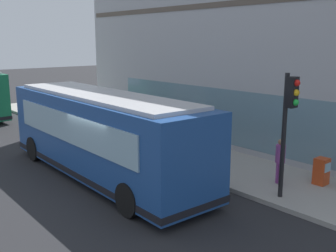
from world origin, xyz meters
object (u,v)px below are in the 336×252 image
city_bus_nearside (102,135)px  traffic_light_near_corner (289,112)px  pedestrian_near_hydrant (280,159)px  pedestrian_walking_along_curb (160,119)px  pedestrian_by_light_pole (150,124)px  fire_hydrant (218,151)px  newspaper_vending_box (321,171)px

city_bus_nearside → traffic_light_near_corner: (2.94, -5.65, 1.25)m
pedestrian_near_hydrant → city_bus_nearside: bearing=128.5°
pedestrian_walking_along_curb → pedestrian_by_light_pole: bearing=-148.8°
pedestrian_by_light_pole → pedestrian_walking_along_curb: (1.29, 0.78, -0.05)m
traffic_light_near_corner → fire_hydrant: bearing=70.4°
city_bus_nearside → traffic_light_near_corner: size_ratio=2.65×
newspaper_vending_box → pedestrian_walking_along_curb: bearing=88.8°
pedestrian_near_hydrant → pedestrian_walking_along_curb: (1.23, 7.73, 0.03)m
traffic_light_near_corner → city_bus_nearside: bearing=117.5°
pedestrian_by_light_pole → pedestrian_near_hydrant: bearing=-89.5°
newspaper_vending_box → pedestrian_near_hydrant: bearing=138.5°
pedestrian_by_light_pole → pedestrian_walking_along_curb: 1.51m
city_bus_nearside → newspaper_vending_box: bearing=-49.7°
city_bus_nearside → pedestrian_near_hydrant: 6.23m
pedestrian_by_light_pole → pedestrian_walking_along_curb: size_ratio=1.05×
city_bus_nearside → fire_hydrant: city_bus_nearside is taller
fire_hydrant → city_bus_nearside: bearing=159.6°
fire_hydrant → pedestrian_by_light_pole: 3.80m
pedestrian_near_hydrant → fire_hydrant: bearing=81.1°
fire_hydrant → traffic_light_near_corner: bearing=-109.6°
traffic_light_near_corner → pedestrian_by_light_pole: (0.86, 7.74, -1.69)m
traffic_light_near_corner → newspaper_vending_box: traffic_light_near_corner is taller
city_bus_nearside → pedestrian_walking_along_curb: 5.87m
pedestrian_walking_along_curb → fire_hydrant: bearing=-99.1°
city_bus_nearside → pedestrian_walking_along_curb: (5.09, 2.87, -0.49)m
traffic_light_near_corner → pedestrian_walking_along_curb: (2.15, 8.52, -1.74)m
city_bus_nearside → newspaper_vending_box: city_bus_nearside is taller
traffic_light_near_corner → fire_hydrant: traffic_light_near_corner is taller
city_bus_nearside → fire_hydrant: 4.78m
fire_hydrant → pedestrian_walking_along_curb: bearing=80.9°
pedestrian_by_light_pole → newspaper_vending_box: (1.11, -7.87, -0.52)m
fire_hydrant → pedestrian_walking_along_curb: pedestrian_walking_along_curb is taller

